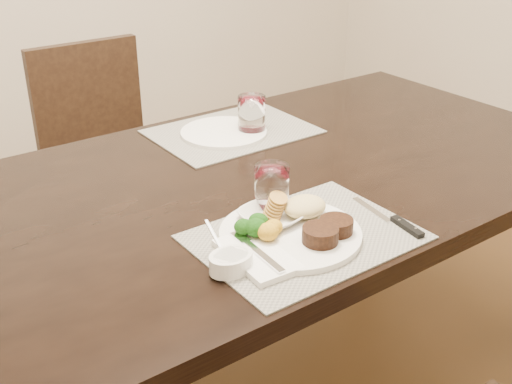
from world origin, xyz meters
TOP-DOWN VIEW (x-y plane):
  - dining_table at (0.00, 0.00)m, footprint 2.00×1.00m
  - chair_far at (0.00, 0.93)m, footprint 0.42×0.42m
  - placemat_near at (-0.07, -0.31)m, footprint 0.46×0.34m
  - placemat_far at (0.16, 0.30)m, footprint 0.46×0.34m
  - dinner_plate at (-0.08, -0.30)m, footprint 0.30×0.30m
  - napkin_fork at (-0.20, -0.32)m, footprint 0.12×0.19m
  - steak_knife at (0.13, -0.39)m, footprint 0.04×0.22m
  - cracker_bowl at (-0.09, -0.23)m, footprint 0.14×0.14m
  - sauce_ramekin at (-0.27, -0.33)m, footprint 0.09×0.14m
  - wine_glass_near at (-0.05, -0.17)m, footprint 0.08×0.08m
  - far_plate at (0.12, 0.29)m, footprint 0.26×0.26m
  - wine_glass_far at (0.20, 0.25)m, footprint 0.08×0.08m

SIDE VIEW (x-z plane):
  - chair_far at x=0.00m, z-range 0.05..0.95m
  - dining_table at x=0.00m, z-range 0.29..1.04m
  - placemat_near at x=-0.07m, z-range 0.75..0.75m
  - placemat_far at x=0.16m, z-range 0.75..0.75m
  - steak_knife at x=0.13m, z-range 0.75..0.76m
  - far_plate at x=0.12m, z-range 0.75..0.76m
  - napkin_fork at x=-0.20m, z-range 0.75..0.77m
  - dinner_plate at x=-0.08m, z-range 0.74..0.80m
  - cracker_bowl at x=-0.09m, z-range 0.74..0.80m
  - sauce_ramekin at x=-0.27m, z-range 0.74..0.81m
  - wine_glass_near at x=-0.05m, z-range 0.75..0.86m
  - wine_glass_far at x=0.20m, z-range 0.75..0.86m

